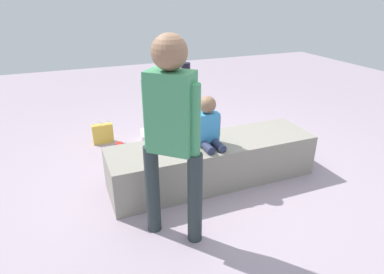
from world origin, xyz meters
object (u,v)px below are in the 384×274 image
handbag_black_leather (152,157)px  adult_standing (171,126)px  child_seated (208,124)px  cake_plate (185,143)px  water_bottle_near_gift (175,144)px  gift_bag (103,133)px  party_cup_red (120,147)px  cake_box_white (152,136)px  handbag_brown_canvas (189,120)px

handbag_black_leather → adult_standing: bearing=-96.7°
child_seated → handbag_black_leather: size_ratio=1.44×
child_seated → adult_standing: 0.87m
cake_plate → water_bottle_near_gift: bearing=79.4°
gift_bag → party_cup_red: 0.37m
water_bottle_near_gift → cake_box_white: bearing=110.1°
party_cup_red → cake_box_white: bearing=21.5°
cake_box_white → handbag_brown_canvas: 0.63m
adult_standing → handbag_brown_canvas: (0.93, 2.02, -0.82)m
child_seated → cake_plate: (-0.20, 0.07, -0.19)m
child_seated → handbag_black_leather: 0.85m
child_seated → handbag_brown_canvas: (0.37, 1.42, -0.52)m
child_seated → water_bottle_near_gift: 0.96m
cake_box_white → handbag_brown_canvas: (0.60, 0.20, 0.06)m
adult_standing → handbag_black_leather: bearing=83.3°
water_bottle_near_gift → handbag_brown_canvas: 0.77m
cake_plate → handbag_brown_canvas: (0.57, 1.36, -0.33)m
gift_bag → party_cup_red: bearing=-67.0°
cake_box_white → handbag_brown_canvas: size_ratio=0.91×
handbag_black_leather → handbag_brown_canvas: handbag_brown_canvas is taller
gift_bag → water_bottle_near_gift: bearing=-37.5°
adult_standing → party_cup_red: (-0.13, 1.64, -0.88)m
adult_standing → gift_bag: bearing=97.8°
gift_bag → cake_box_white: (0.61, -0.16, -0.07)m
cake_box_white → adult_standing: bearing=-100.4°
child_seated → gift_bag: bearing=121.0°
cake_plate → handbag_black_leather: cake_plate is taller
child_seated → handbag_brown_canvas: child_seated is taller
water_bottle_near_gift → party_cup_red: (-0.62, 0.25, -0.04)m
water_bottle_near_gift → handbag_black_leather: 0.45m
child_seated → party_cup_red: bearing=123.4°
child_seated → water_bottle_near_gift: bearing=94.8°
cake_plate → gift_bag: size_ratio=0.75×
cake_plate → handbag_black_leather: bearing=116.4°
water_bottle_near_gift → cake_box_white: 0.46m
adult_standing → cake_box_white: (0.33, 1.82, -0.88)m
adult_standing → party_cup_red: 1.87m
cake_plate → gift_bag: bearing=115.6°
gift_bag → water_bottle_near_gift: size_ratio=1.39×
cake_plate → party_cup_red: (-0.48, 0.97, -0.39)m
gift_bag → handbag_brown_canvas: handbag_brown_canvas is taller
water_bottle_near_gift → child_seated: bearing=-85.2°
cake_plate → handbag_brown_canvas: 1.51m
party_cup_red → cake_plate: bearing=-63.6°
gift_bag → cake_box_white: size_ratio=0.97×
water_bottle_near_gift → handbag_black_leather: size_ratio=0.64×
adult_standing → water_bottle_near_gift: bearing=70.6°
child_seated → cake_plate: child_seated is taller
gift_bag → cake_box_white: 0.63m
gift_bag → handbag_black_leather: (0.40, -0.86, -0.00)m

